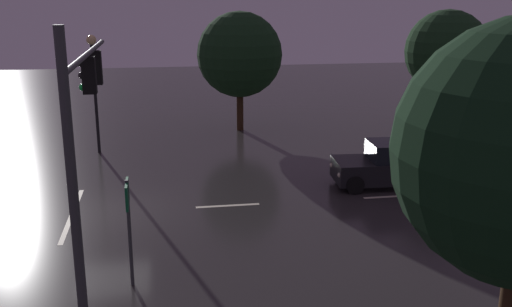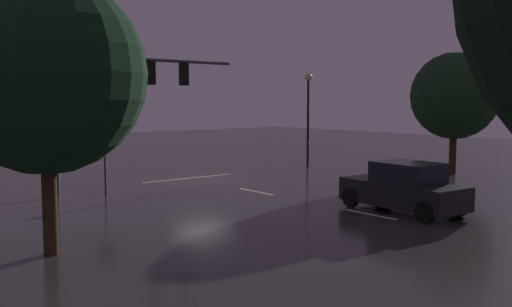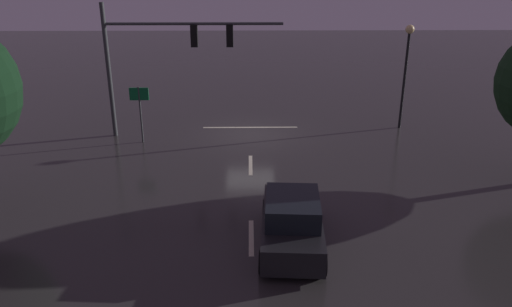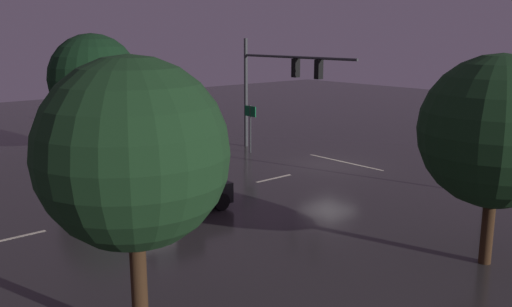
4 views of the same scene
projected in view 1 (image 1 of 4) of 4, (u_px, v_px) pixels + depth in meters
The scene contains 10 objects.
ground_plane at pixel (109, 212), 19.56m from camera, with size 80.00×80.00×0.00m, color #2D2B2B.
traffic_signal_assembly at pixel (84, 106), 14.53m from camera, with size 8.50×0.47×6.49m.
lane_dash_far at pixel (228, 206), 20.16m from camera, with size 2.20×0.16×0.01m, color beige.
lane_dash_mid at pixel (393, 196), 21.08m from camera, with size 2.20×0.16×0.01m, color beige.
stop_bar at pixel (72, 214), 19.37m from camera, with size 5.00×0.16×0.01m, color beige.
car_approaching at pixel (392, 165), 22.12m from camera, with size 2.14×4.46×1.70m.
street_lamp_left_kerb at pixel (94, 72), 25.94m from camera, with size 0.44×0.44×5.33m.
route_sign at pixel (128, 210), 14.19m from camera, with size 0.90×0.09×2.76m.
tree_left_near at pixel (240, 55), 30.29m from camera, with size 4.43×4.43×6.23m.
tree_left_far at pixel (446, 52), 28.92m from camera, with size 4.10×4.10×6.35m.
Camera 1 is at (18.88, 1.97, 7.09)m, focal length 41.04 mm.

